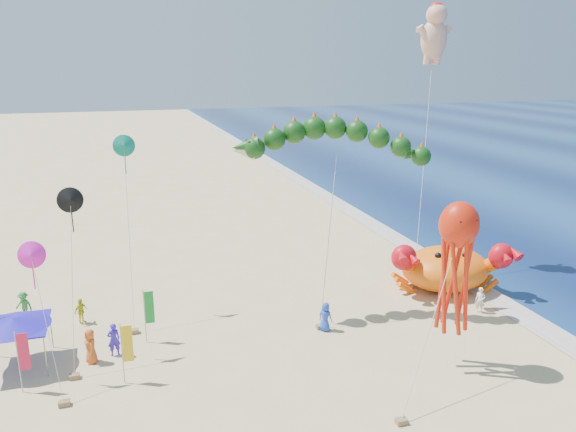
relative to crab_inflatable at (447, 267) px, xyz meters
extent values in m
plane|color=#D1B784|center=(-9.78, -2.93, -1.61)|extent=(320.00, 320.00, 0.00)
plane|color=silver|center=(2.22, -2.93, -1.60)|extent=(320.00, 320.00, 0.00)
ellipsoid|color=orange|center=(0.00, 0.13, -0.14)|extent=(7.24, 6.49, 2.94)
sphere|color=red|center=(-3.29, -1.10, 1.17)|extent=(1.75, 1.75, 1.75)
sphere|color=black|center=(-0.93, -0.90, 1.17)|extent=(0.45, 0.45, 0.45)
sphere|color=red|center=(3.29, -1.10, 1.17)|extent=(1.75, 1.75, 1.75)
sphere|color=black|center=(0.93, -0.90, 1.17)|extent=(0.45, 0.45, 0.45)
cone|color=#103A10|center=(-14.16, -0.94, 8.98)|extent=(1.61, 1.19, 1.31)
cylinder|color=#B2B2B2|center=(-9.60, -1.98, 3.44)|extent=(1.70, 2.15, 9.80)
cube|color=olive|center=(-10.42, -3.03, -1.48)|extent=(0.50, 0.35, 0.25)
ellipsoid|color=#EEAD91|center=(1.27, 5.68, 15.21)|extent=(1.93, 1.59, 2.84)
sphere|color=#EEAD91|center=(1.27, 5.51, 16.87)|extent=(1.49, 1.49, 1.49)
ellipsoid|color=red|center=(1.27, 5.59, 17.40)|extent=(0.96, 0.96, 0.67)
cylinder|color=#B2B2B2|center=(-0.35, 3.25, 6.31)|extent=(3.29, 4.92, 15.55)
cube|color=olive|center=(-1.97, 0.82, -1.48)|extent=(0.50, 0.35, 0.25)
ellipsoid|color=red|center=(-5.58, -8.94, 6.06)|extent=(2.00, 1.80, 2.30)
cylinder|color=#B2B2B2|center=(-7.91, -10.77, 1.97)|extent=(4.72, 3.72, 6.88)
cube|color=olive|center=(-10.25, -12.61, -1.48)|extent=(0.50, 0.35, 0.25)
cylinder|color=gray|center=(-25.37, -3.82, -0.51)|extent=(0.06, 0.06, 2.20)
cylinder|color=gray|center=(-25.37, -0.71, -0.51)|extent=(0.06, 0.06, 2.20)
cube|color=#1D13AC|center=(-26.93, -2.26, 0.63)|extent=(3.35, 3.35, 0.08)
cone|color=#1D13AC|center=(-26.93, -2.26, 0.87)|extent=(3.69, 3.69, 0.45)
cylinder|color=gray|center=(-21.70, -5.59, -0.01)|extent=(0.05, 0.05, 3.20)
cube|color=gold|center=(-21.42, -5.59, 0.49)|extent=(0.50, 0.04, 1.90)
cylinder|color=gray|center=(-26.41, -4.95, -0.01)|extent=(0.05, 0.05, 3.20)
cube|color=#D31A43|center=(-26.13, -4.95, 0.49)|extent=(0.50, 0.04, 1.90)
cylinder|color=gray|center=(-20.38, -1.65, -0.01)|extent=(0.05, 0.05, 3.20)
cube|color=#178B2E|center=(-20.10, -1.65, 0.49)|extent=(0.50, 0.04, 1.90)
imported|color=gold|center=(-23.97, 1.97, -0.81)|extent=(0.93, 0.95, 1.60)
imported|color=#C6551F|center=(-23.29, -3.05, -0.66)|extent=(0.81, 1.05, 1.89)
imported|color=white|center=(-0.08, -3.99, -0.77)|extent=(0.72, 0.72, 1.68)
imported|color=blue|center=(-10.24, -3.33, -0.74)|extent=(0.98, 1.00, 1.74)
imported|color=#3622C7|center=(-22.12, -2.61, -0.68)|extent=(0.76, 0.59, 1.86)
imported|color=#287833|center=(-27.33, 3.76, -0.75)|extent=(1.28, 1.11, 1.72)
cone|color=#ED1AC0|center=(-25.41, -4.07, 4.95)|extent=(1.30, 0.51, 1.32)
cylinder|color=#B2B2B2|center=(-25.16, -5.57, 1.70)|extent=(0.55, 3.04, 6.33)
cube|color=olive|center=(-24.91, -7.07, -1.48)|extent=(0.50, 0.35, 0.25)
cone|color=#0B7C61|center=(-20.69, 3.14, 8.90)|extent=(1.30, 0.51, 1.32)
cylinder|color=#B2B2B2|center=(-20.44, 1.64, 3.67)|extent=(0.55, 3.04, 10.27)
cube|color=olive|center=(-20.19, 0.14, -1.48)|extent=(0.50, 0.35, 0.25)
cone|color=black|center=(-23.60, -1.82, 6.95)|extent=(1.30, 0.51, 1.32)
cylinder|color=#B2B2B2|center=(-23.35, -3.32, 2.70)|extent=(0.55, 3.04, 8.32)
cube|color=olive|center=(-23.10, -4.82, -1.48)|extent=(0.50, 0.35, 0.25)
camera|label=1|loc=(-21.36, -31.37, 13.72)|focal=35.00mm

